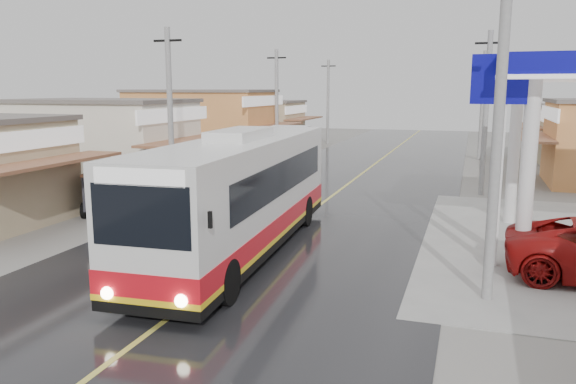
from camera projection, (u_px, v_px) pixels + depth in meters
name	position (u px, v px, depth m)	size (l,w,h in m)	color
ground	(232.00, 272.00, 16.28)	(120.00, 120.00, 0.00)	slate
road	(344.00, 187.00, 30.30)	(12.00, 90.00, 0.02)	black
centre_line	(344.00, 187.00, 30.30)	(0.15, 90.00, 0.01)	#D8CC4C
shopfronts_left	(161.00, 169.00, 37.09)	(11.00, 44.00, 5.20)	tan
utility_poles_left	(233.00, 178.00, 33.38)	(1.60, 50.00, 8.00)	gray
utility_poles_right	(481.00, 195.00, 28.16)	(1.60, 36.00, 8.00)	gray
coach_bus	(242.00, 194.00, 17.96)	(3.50, 12.84, 3.97)	silver
second_bus	(276.00, 154.00, 31.69)	(3.23, 9.07, 2.95)	silver
cyclist	(201.00, 196.00, 24.52)	(0.93, 1.82, 1.87)	black
tricycle_near	(107.00, 190.00, 23.59)	(2.31, 2.63, 1.86)	#26262D
tyre_stack	(186.00, 202.00, 25.23)	(0.86, 0.86, 0.44)	black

